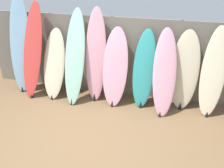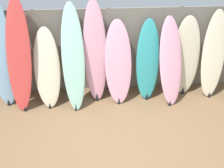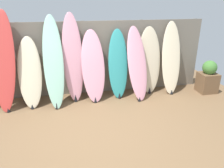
{
  "view_description": "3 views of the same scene",
  "coord_description": "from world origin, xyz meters",
  "px_view_note": "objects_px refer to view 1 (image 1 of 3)",
  "views": [
    {
      "loc": [
        1.33,
        -3.15,
        2.9
      ],
      "look_at": [
        0.41,
        0.41,
        1.04
      ],
      "focal_mm": 40.0,
      "sensor_mm": 36.0,
      "label": 1
    },
    {
      "loc": [
        -0.27,
        -2.8,
        3.15
      ],
      "look_at": [
        -0.01,
        0.85,
        0.81
      ],
      "focal_mm": 40.0,
      "sensor_mm": 36.0,
      "label": 2
    },
    {
      "loc": [
        -0.33,
        -3.26,
        2.31
      ],
      "look_at": [
        0.41,
        0.54,
        0.77
      ],
      "focal_mm": 35.0,
      "sensor_mm": 36.0,
      "label": 3
    }
  ],
  "objects_px": {
    "surfboard_cream_2": "(54,64)",
    "surfboard_pink_7": "(165,73)",
    "surfboard_seafoam_3": "(75,58)",
    "surfboard_cream_8": "(185,71)",
    "surfboard_skyblue_0": "(20,45)",
    "surfboard_pink_5": "(115,68)",
    "surfboard_pink_4": "(96,56)",
    "surfboard_teal_6": "(144,70)",
    "surfboard_cream_9": "(213,73)",
    "surfboard_red_1": "(33,51)"
  },
  "relations": [
    {
      "from": "surfboard_pink_5",
      "to": "surfboard_pink_7",
      "type": "xyz_separation_m",
      "value": [
        1.04,
        -0.09,
        0.04
      ]
    },
    {
      "from": "surfboard_skyblue_0",
      "to": "surfboard_cream_8",
      "type": "xyz_separation_m",
      "value": [
        3.71,
        0.09,
        -0.29
      ]
    },
    {
      "from": "surfboard_cream_2",
      "to": "surfboard_pink_7",
      "type": "distance_m",
      "value": 2.45
    },
    {
      "from": "surfboard_cream_8",
      "to": "surfboard_cream_9",
      "type": "xyz_separation_m",
      "value": [
        0.53,
        -0.09,
        0.06
      ]
    },
    {
      "from": "surfboard_pink_4",
      "to": "surfboard_cream_8",
      "type": "distance_m",
      "value": 1.9
    },
    {
      "from": "surfboard_red_1",
      "to": "surfboard_cream_9",
      "type": "bearing_deg",
      "value": 1.63
    },
    {
      "from": "surfboard_cream_2",
      "to": "surfboard_cream_9",
      "type": "distance_m",
      "value": 3.38
    },
    {
      "from": "surfboard_teal_6",
      "to": "surfboard_pink_7",
      "type": "xyz_separation_m",
      "value": [
        0.43,
        -0.15,
        0.04
      ]
    },
    {
      "from": "surfboard_seafoam_3",
      "to": "surfboard_pink_4",
      "type": "height_order",
      "value": "surfboard_pink_4"
    },
    {
      "from": "surfboard_pink_4",
      "to": "surfboard_cream_8",
      "type": "bearing_deg",
      "value": 2.36
    },
    {
      "from": "surfboard_skyblue_0",
      "to": "surfboard_seafoam_3",
      "type": "xyz_separation_m",
      "value": [
        1.39,
        -0.14,
        -0.13
      ]
    },
    {
      "from": "surfboard_seafoam_3",
      "to": "surfboard_cream_9",
      "type": "height_order",
      "value": "surfboard_seafoam_3"
    },
    {
      "from": "surfboard_cream_2",
      "to": "surfboard_pink_4",
      "type": "bearing_deg",
      "value": 6.05
    },
    {
      "from": "surfboard_cream_2",
      "to": "surfboard_pink_5",
      "type": "height_order",
      "value": "surfboard_pink_5"
    },
    {
      "from": "surfboard_cream_2",
      "to": "surfboard_pink_7",
      "type": "xyz_separation_m",
      "value": [
        2.45,
        -0.06,
        0.09
      ]
    },
    {
      "from": "surfboard_pink_5",
      "to": "surfboard_cream_9",
      "type": "distance_m",
      "value": 1.97
    },
    {
      "from": "surfboard_skyblue_0",
      "to": "surfboard_cream_8",
      "type": "distance_m",
      "value": 3.72
    },
    {
      "from": "surfboard_pink_5",
      "to": "surfboard_pink_7",
      "type": "relative_size",
      "value": 0.96
    },
    {
      "from": "surfboard_cream_2",
      "to": "surfboard_pink_4",
      "type": "distance_m",
      "value": 0.99
    },
    {
      "from": "surfboard_skyblue_0",
      "to": "surfboard_cream_2",
      "type": "height_order",
      "value": "surfboard_skyblue_0"
    },
    {
      "from": "surfboard_red_1",
      "to": "surfboard_pink_7",
      "type": "bearing_deg",
      "value": -0.76
    },
    {
      "from": "surfboard_pink_4",
      "to": "surfboard_pink_5",
      "type": "distance_m",
      "value": 0.5
    },
    {
      "from": "surfboard_cream_9",
      "to": "surfboard_teal_6",
      "type": "bearing_deg",
      "value": -179.89
    },
    {
      "from": "surfboard_pink_7",
      "to": "surfboard_cream_8",
      "type": "xyz_separation_m",
      "value": [
        0.39,
        0.24,
        -0.02
      ]
    },
    {
      "from": "surfboard_red_1",
      "to": "surfboard_cream_9",
      "type": "distance_m",
      "value": 3.87
    },
    {
      "from": "surfboard_cream_2",
      "to": "surfboard_pink_4",
      "type": "xyz_separation_m",
      "value": [
        0.96,
        0.1,
        0.24
      ]
    },
    {
      "from": "surfboard_seafoam_3",
      "to": "surfboard_teal_6",
      "type": "distance_m",
      "value": 1.5
    },
    {
      "from": "surfboard_seafoam_3",
      "to": "surfboard_cream_8",
      "type": "relative_size",
      "value": 1.19
    },
    {
      "from": "surfboard_seafoam_3",
      "to": "surfboard_teal_6",
      "type": "xyz_separation_m",
      "value": [
        1.49,
        0.13,
        -0.17
      ]
    },
    {
      "from": "surfboard_teal_6",
      "to": "surfboard_cream_8",
      "type": "distance_m",
      "value": 0.83
    },
    {
      "from": "surfboard_pink_4",
      "to": "surfboard_pink_5",
      "type": "xyz_separation_m",
      "value": [
        0.45,
        -0.08,
        -0.19
      ]
    },
    {
      "from": "surfboard_pink_4",
      "to": "surfboard_seafoam_3",
      "type": "bearing_deg",
      "value": -160.38
    },
    {
      "from": "surfboard_seafoam_3",
      "to": "surfboard_pink_4",
      "type": "xyz_separation_m",
      "value": [
        0.43,
        0.15,
        0.02
      ]
    },
    {
      "from": "surfboard_teal_6",
      "to": "surfboard_pink_7",
      "type": "bearing_deg",
      "value": -18.66
    },
    {
      "from": "surfboard_skyblue_0",
      "to": "surfboard_red_1",
      "type": "xyz_separation_m",
      "value": [
        0.38,
        -0.12,
        -0.07
      ]
    },
    {
      "from": "surfboard_teal_6",
      "to": "surfboard_cream_9",
      "type": "bearing_deg",
      "value": 0.11
    },
    {
      "from": "surfboard_red_1",
      "to": "surfboard_cream_8",
      "type": "relative_size",
      "value": 1.26
    },
    {
      "from": "surfboard_seafoam_3",
      "to": "surfboard_cream_8",
      "type": "distance_m",
      "value": 2.33
    },
    {
      "from": "surfboard_pink_5",
      "to": "surfboard_teal_6",
      "type": "xyz_separation_m",
      "value": [
        0.61,
        0.06,
        -0.0
      ]
    },
    {
      "from": "surfboard_pink_5",
      "to": "surfboard_cream_8",
      "type": "bearing_deg",
      "value": 6.18
    },
    {
      "from": "surfboard_skyblue_0",
      "to": "surfboard_pink_7",
      "type": "distance_m",
      "value": 3.33
    },
    {
      "from": "surfboard_cream_2",
      "to": "surfboard_pink_5",
      "type": "bearing_deg",
      "value": 0.97
    },
    {
      "from": "surfboard_red_1",
      "to": "surfboard_pink_4",
      "type": "distance_m",
      "value": 1.45
    },
    {
      "from": "surfboard_seafoam_3",
      "to": "surfboard_red_1",
      "type": "bearing_deg",
      "value": 178.59
    },
    {
      "from": "surfboard_skyblue_0",
      "to": "surfboard_pink_5",
      "type": "relative_size",
      "value": 1.37
    },
    {
      "from": "surfboard_skyblue_0",
      "to": "surfboard_seafoam_3",
      "type": "height_order",
      "value": "surfboard_skyblue_0"
    },
    {
      "from": "surfboard_pink_5",
      "to": "surfboard_pink_7",
      "type": "distance_m",
      "value": 1.04
    },
    {
      "from": "surfboard_seafoam_3",
      "to": "surfboard_pink_5",
      "type": "distance_m",
      "value": 0.9
    },
    {
      "from": "surfboard_skyblue_0",
      "to": "surfboard_cream_8",
      "type": "relative_size",
      "value": 1.35
    },
    {
      "from": "surfboard_pink_4",
      "to": "surfboard_pink_7",
      "type": "relative_size",
      "value": 1.19
    }
  ]
}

